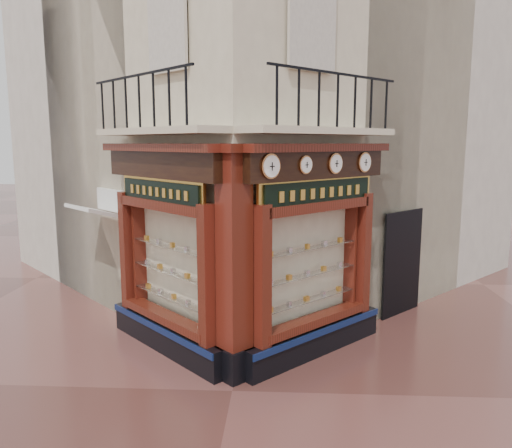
# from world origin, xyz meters

# --- Properties ---
(ground) EXTENTS (80.00, 80.00, 0.00)m
(ground) POSITION_xyz_m (0.00, 0.00, 0.00)
(ground) COLOR #512B25
(ground) RESTS_ON ground
(main_building) EXTENTS (11.31, 11.31, 12.00)m
(main_building) POSITION_xyz_m (0.00, 6.16, 6.00)
(main_building) COLOR beige
(main_building) RESTS_ON ground
(neighbour_left) EXTENTS (11.31, 11.31, 11.00)m
(neighbour_left) POSITION_xyz_m (-2.47, 8.63, 5.50)
(neighbour_left) COLOR beige
(neighbour_left) RESTS_ON ground
(neighbour_right) EXTENTS (11.31, 11.31, 11.00)m
(neighbour_right) POSITION_xyz_m (2.47, 8.63, 5.50)
(neighbour_right) COLOR beige
(neighbour_right) RESTS_ON ground
(shopfront_left) EXTENTS (2.86, 2.86, 3.98)m
(shopfront_left) POSITION_xyz_m (-1.41, 1.57, 1.98)
(shopfront_left) COLOR black
(shopfront_left) RESTS_ON ground
(shopfront_right) EXTENTS (2.86, 2.86, 3.98)m
(shopfront_right) POSITION_xyz_m (1.41, 1.57, 1.98)
(shopfront_right) COLOR black
(shopfront_right) RESTS_ON ground
(corner_pilaster) EXTENTS (0.85, 0.85, 3.98)m
(corner_pilaster) POSITION_xyz_m (0.00, 0.50, 1.95)
(corner_pilaster) COLOR black
(corner_pilaster) RESTS_ON ground
(balcony) EXTENTS (5.94, 2.97, 1.03)m
(balcony) POSITION_xyz_m (0.00, 1.49, 4.22)
(balcony) COLOR beige
(balcony) RESTS_ON ground
(clock_a) EXTENTS (0.32, 0.32, 0.41)m
(clock_a) POSITION_xyz_m (0.60, 0.49, 3.62)
(clock_a) COLOR #BF763F
(clock_a) RESTS_ON ground
(clock_b) EXTENTS (0.26, 0.26, 0.31)m
(clock_b) POSITION_xyz_m (1.18, 1.08, 3.62)
(clock_b) COLOR #BF763F
(clock_b) RESTS_ON ground
(clock_c) EXTENTS (0.30, 0.30, 0.38)m
(clock_c) POSITION_xyz_m (1.75, 1.64, 3.62)
(clock_c) COLOR #BF763F
(clock_c) RESTS_ON ground
(clock_d) EXTENTS (0.31, 0.31, 0.39)m
(clock_d) POSITION_xyz_m (2.37, 2.27, 3.62)
(clock_d) COLOR #BF763F
(clock_d) RESTS_ON ground
(awning) EXTENTS (1.47, 1.47, 0.29)m
(awning) POSITION_xyz_m (-3.41, 3.20, 0.00)
(awning) COLOR silver
(awning) RESTS_ON ground
(signboard_left) EXTENTS (1.97, 1.97, 0.53)m
(signboard_left) POSITION_xyz_m (-1.46, 1.51, 3.10)
(signboard_left) COLOR gold
(signboard_left) RESTS_ON ground
(signboard_right) EXTENTS (2.16, 2.16, 0.58)m
(signboard_right) POSITION_xyz_m (1.46, 1.51, 3.10)
(signboard_right) COLOR gold
(signboard_right) RESTS_ON ground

